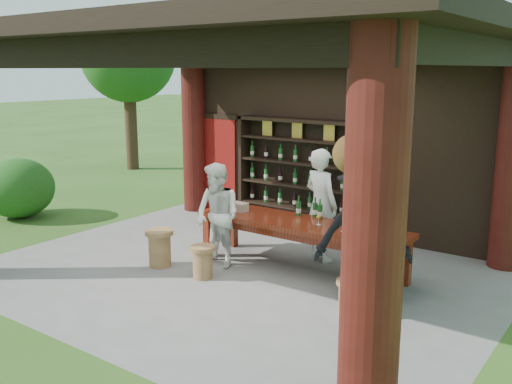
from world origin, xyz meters
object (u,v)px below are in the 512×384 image
Objects in this scene: napkin_basket at (239,207)px; guest_woman at (218,216)px; wine_shelf at (295,175)px; stool_near_left at (203,261)px; stool_far_left at (160,247)px; stool_near_right at (349,296)px; tasting_table at (300,229)px; guest_man at (364,234)px; host at (321,205)px.

guest_woman is at bearing -88.34° from napkin_basket.
wine_shelf reaches higher than stool_near_left.
guest_woman is (0.73, 0.52, 0.50)m from stool_far_left.
guest_woman is (-2.45, 0.44, 0.56)m from stool_near_right.
napkin_basket reaches higher than stool_near_right.
stool_near_right is 3.18m from stool_far_left.
napkin_basket reaches higher than stool_near_left.
tasting_table is 12.79× the size of napkin_basket.
stool_far_left reaches higher than stool_near_right.
stool_far_left is (-0.59, -2.97, -0.75)m from wine_shelf.
guest_woman is at bearing -151.79° from tasting_table.
guest_woman is (0.14, -2.44, -0.25)m from wine_shelf.
tasting_table reaches higher than stool_near_right.
tasting_table is at bearing 31.30° from stool_far_left.
stool_far_left is (-0.87, 0.01, 0.05)m from stool_near_left.
napkin_basket is at bearing 134.79° from guest_man.
host is 0.94× the size of guest_man.
stool_far_left is at bearing -178.54° from stool_near_right.
stool_near_left is 0.30× the size of guest_woman.
stool_far_left is 2.58m from host.
guest_woman reaches higher than napkin_basket.
stool_far_left is at bearing 157.36° from guest_man.
stool_far_left is (-3.17, -0.08, 0.07)m from stool_near_right.
stool_near_left is at bearing 160.47° from guest_man.
napkin_basket is at bearing 157.88° from stool_near_right.
tasting_table is 1.27m from guest_woman.
tasting_table is at bearing 1.70° from napkin_basket.
guest_woman is 0.84× the size of guest_man.
stool_near_right is (1.34, -1.03, -0.40)m from tasting_table.
stool_near_right is at bearing -2.03° from guest_woman.
wine_shelf is 4.19× the size of stool_far_left.
guest_woman is at bearing 35.63° from stool_far_left.
stool_near_right is at bearing -22.12° from napkin_basket.
guest_man reaches higher than stool_near_left.
guest_man reaches higher than guest_woman.
stool_near_left is 1.08× the size of stool_near_right.
stool_far_left is at bearing -148.70° from tasting_table.
stool_near_right is 1.71× the size of napkin_basket.
guest_man is (2.58, -2.53, -0.11)m from wine_shelf.
stool_far_left is at bearing 60.85° from host.
stool_near_right is 2.55m from guest_woman.
tasting_table is at bearing 122.49° from guest_man.
stool_near_left is at bearing -84.45° from wine_shelf.
stool_far_left is 2.18× the size of napkin_basket.
tasting_table is at bearing 142.34° from stool_near_right.
napkin_basket is (0.13, -1.88, -0.23)m from wine_shelf.
napkin_basket is at bearing 56.66° from stool_far_left.
napkin_basket is (-1.12, -0.03, 0.19)m from tasting_table.
guest_man reaches higher than napkin_basket.
stool_near_left is 1.84× the size of napkin_basket.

